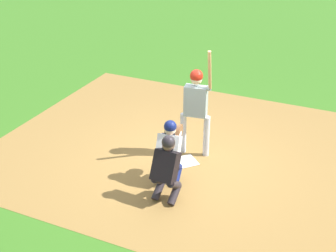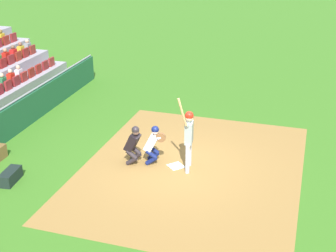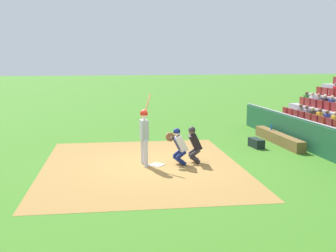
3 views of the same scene
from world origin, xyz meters
name	(u,v)px [view 2 (image 2 of 3)]	position (x,y,z in m)	size (l,w,h in m)	color
ground_plane	(176,166)	(0.00, 0.00, 0.00)	(160.00, 160.00, 0.00)	#3A731F
infield_dirt_patch	(192,168)	(0.00, 0.50, 0.00)	(8.36, 6.53, 0.01)	olive
home_plate_marker	(176,166)	(0.00, 0.00, 0.02)	(0.44, 0.44, 0.02)	white
batter_at_plate	(189,133)	(0.06, 0.40, 1.19)	(0.68, 0.42, 2.39)	silver
catcher_crouching	(153,142)	(-0.05, -0.75, 0.71)	(0.49, 0.74, 1.27)	navy
home_plate_umpire	(134,143)	(0.12, -1.32, 0.70)	(0.49, 0.49, 1.28)	#2C252A
equipment_duffel_bag	(10,176)	(2.17, -4.41, 0.18)	(0.83, 0.36, 0.36)	black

